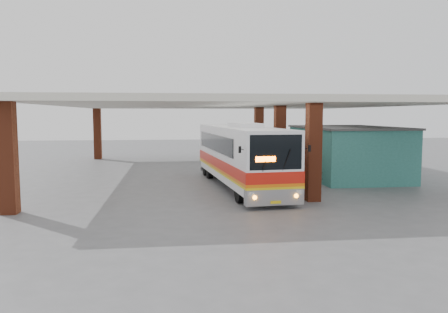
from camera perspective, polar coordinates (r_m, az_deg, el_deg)
ground at (r=22.19m, az=1.59°, el=-4.47°), size 90.00×90.00×0.00m
brick_columns at (r=27.07m, az=3.00°, el=1.98°), size 20.10×21.60×4.35m
canopy_roof at (r=28.36m, az=0.63°, el=6.85°), size 21.00×23.00×0.30m
shop_building at (r=27.87m, az=15.74°, el=0.62°), size 5.20×8.20×3.11m
coach_bus at (r=23.05m, az=2.14°, el=0.17°), size 3.48×11.90×3.42m
motorcycle at (r=24.44m, az=12.11°, el=-2.50°), size 1.97×1.12×0.98m
pedestrian at (r=22.42m, az=9.37°, el=-2.34°), size 0.71×0.65×1.62m
red_chair at (r=29.27m, az=9.41°, el=-1.33°), size 0.48×0.48×0.84m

